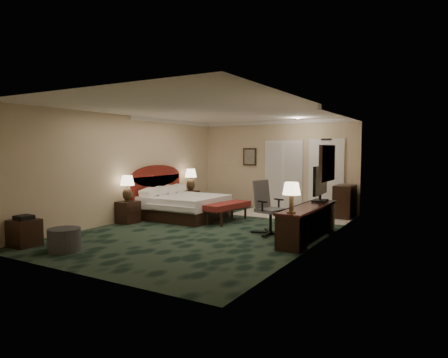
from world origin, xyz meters
The scene contains 26 objects.
floor centered at (0.00, 0.00, 0.00)m, with size 5.00×7.50×0.00m, color black.
ceiling centered at (0.00, 0.00, 2.70)m, with size 5.00×7.50×0.00m, color silver.
wall_back centered at (0.00, 3.75, 1.35)m, with size 5.00×0.00×2.70m, color #C0B18B.
wall_front centered at (0.00, -3.75, 1.35)m, with size 5.00×0.00×2.70m, color #C0B18B.
wall_left centered at (-2.50, 0.00, 1.35)m, with size 0.00×7.50×2.70m, color #C0B18B.
wall_right centered at (2.50, 0.00, 1.35)m, with size 0.00×7.50×2.70m, color #C0B18B.
crown_molding centered at (0.00, 0.00, 2.65)m, with size 5.00×7.50×0.10m, color silver, non-canonical shape.
tile_patch centered at (0.90, 2.90, 0.01)m, with size 3.20×1.70×0.01m, color beige.
headboard centered at (-2.44, 1.00, 0.70)m, with size 0.12×2.00×1.40m, color #551508, non-canonical shape.
entry_door centered at (1.55, 3.72, 1.05)m, with size 1.02×0.06×2.18m, color silver.
closet_doors centered at (0.25, 3.71, 1.05)m, with size 1.20×0.06×2.10m, color beige.
wall_art centered at (-0.90, 3.71, 1.60)m, with size 0.45×0.06×0.55m, color #4B5A54.
wall_mirror centered at (2.46, 0.60, 1.55)m, with size 0.05×0.95×0.75m, color white.
bed centered at (-1.44, 0.94, 0.30)m, with size 1.92×1.78×0.61m, color white.
nightstand_near centered at (-2.26, -0.33, 0.27)m, with size 0.43×0.50×0.54m, color black.
nightstand_far centered at (-2.25, 2.28, 0.28)m, with size 0.46×0.52×0.57m, color black.
lamp_near centered at (-2.24, -0.36, 0.87)m, with size 0.35×0.35×0.65m, color black, non-canonical shape.
lamp_far centered at (-2.22, 2.33, 0.91)m, with size 0.36×0.36×0.67m, color black, non-canonical shape.
bed_bench centered at (-0.19, 1.04, 0.24)m, with size 0.50×1.44×0.49m, color maroon.
ottoman centered at (-1.29, -2.96, 0.21)m, with size 0.58×0.58×0.41m, color #303030.
side_table centered at (-2.23, -3.11, 0.26)m, with size 0.47×0.47×0.51m, color black.
desk centered at (2.22, 0.14, 0.34)m, with size 0.52×2.39×0.69m, color black.
tv centered at (2.23, 0.90, 1.08)m, with size 0.09×1.01×0.79m, color black.
desk_lamp centered at (2.25, -0.89, 0.97)m, with size 0.32×0.32×0.57m, color black, non-canonical shape.
desk_chair centered at (1.37, 0.20, 0.58)m, with size 0.68×0.63×1.16m, color #565556, non-canonical shape.
minibar centered at (2.22, 3.20, 0.44)m, with size 0.46×0.83×0.88m, color black.
Camera 1 is at (4.79, -7.62, 1.83)m, focal length 32.00 mm.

